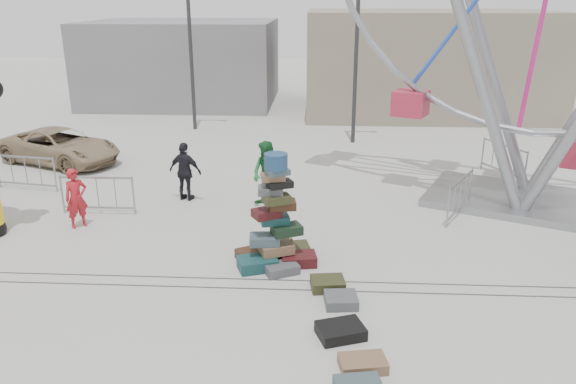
# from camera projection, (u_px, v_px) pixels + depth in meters

# --- Properties ---
(ground) EXTENTS (90.00, 90.00, 0.00)m
(ground) POSITION_uv_depth(u_px,v_px,m) (235.00, 303.00, 11.05)
(ground) COLOR #9E9E99
(ground) RESTS_ON ground
(track_line_near) EXTENTS (40.00, 0.04, 0.01)m
(track_line_near) POSITION_uv_depth(u_px,v_px,m) (239.00, 288.00, 11.61)
(track_line_near) COLOR #47443F
(track_line_near) RESTS_ON ground
(track_line_far) EXTENTS (40.00, 0.04, 0.01)m
(track_line_far) POSITION_uv_depth(u_px,v_px,m) (242.00, 279.00, 11.99)
(track_line_far) COLOR #47443F
(track_line_far) RESTS_ON ground
(building_right) EXTENTS (12.00, 8.00, 5.00)m
(building_right) POSITION_uv_depth(u_px,v_px,m) (426.00, 62.00, 28.69)
(building_right) COLOR gray
(building_right) RESTS_ON ground
(building_left) EXTENTS (10.00, 8.00, 4.40)m
(building_left) POSITION_uv_depth(u_px,v_px,m) (184.00, 62.00, 31.35)
(building_left) COLOR gray
(building_left) RESTS_ON ground
(lamp_post_right) EXTENTS (1.41, 0.25, 8.00)m
(lamp_post_right) POSITION_uv_depth(u_px,v_px,m) (360.00, 29.00, 21.64)
(lamp_post_right) COLOR #2D2D30
(lamp_post_right) RESTS_ON ground
(lamp_post_left) EXTENTS (1.41, 0.25, 8.00)m
(lamp_post_left) POSITION_uv_depth(u_px,v_px,m) (192.00, 26.00, 23.89)
(lamp_post_left) COLOR #2D2D30
(lamp_post_left) RESTS_ON ground
(suitcase_tower) EXTENTS (1.93, 1.67, 2.58)m
(suitcase_tower) POSITION_uv_depth(u_px,v_px,m) (275.00, 233.00, 12.49)
(suitcase_tower) COLOR #174346
(suitcase_tower) RESTS_ON ground
(steamer_trunk) EXTENTS (0.96, 0.75, 0.39)m
(steamer_trunk) POSITION_uv_depth(u_px,v_px,m) (272.00, 244.00, 13.19)
(steamer_trunk) COLOR silver
(steamer_trunk) RESTS_ON ground
(row_case_0) EXTENTS (0.75, 0.62, 0.23)m
(row_case_0) POSITION_uv_depth(u_px,v_px,m) (328.00, 284.00, 11.56)
(row_case_0) COLOR #34381C
(row_case_0) RESTS_ON ground
(row_case_1) EXTENTS (0.69, 0.63, 0.21)m
(row_case_1) POSITION_uv_depth(u_px,v_px,m) (341.00, 300.00, 10.97)
(row_case_1) COLOR #515458
(row_case_1) RESTS_ON ground
(row_case_2) EXTENTS (0.96, 0.84, 0.22)m
(row_case_2) POSITION_uv_depth(u_px,v_px,m) (341.00, 331.00, 9.96)
(row_case_2) COLOR black
(row_case_2) RESTS_ON ground
(row_case_3) EXTENTS (0.83, 0.61, 0.19)m
(row_case_3) POSITION_uv_depth(u_px,v_px,m) (363.00, 364.00, 9.10)
(row_case_3) COLOR brown
(row_case_3) RESTS_ON ground
(barricade_dummy_b) EXTENTS (1.99, 0.42, 1.10)m
(barricade_dummy_b) POSITION_uv_depth(u_px,v_px,m) (26.00, 173.00, 17.33)
(barricade_dummy_b) COLOR gray
(barricade_dummy_b) RESTS_ON ground
(barricade_dummy_c) EXTENTS (2.00, 0.11, 1.10)m
(barricade_dummy_c) POSITION_uv_depth(u_px,v_px,m) (98.00, 195.00, 15.40)
(barricade_dummy_c) COLOR gray
(barricade_dummy_c) RESTS_ON ground
(barricade_wheel_front) EXTENTS (1.08, 1.78, 1.10)m
(barricade_wheel_front) POSITION_uv_depth(u_px,v_px,m) (460.00, 197.00, 15.26)
(barricade_wheel_front) COLOR gray
(barricade_wheel_front) RESTS_ON ground
(barricade_wheel_back) EXTENTS (0.95, 1.85, 1.10)m
(barricade_wheel_back) POSITION_uv_depth(u_px,v_px,m) (503.00, 160.00, 18.65)
(barricade_wheel_back) COLOR gray
(barricade_wheel_back) RESTS_ON ground
(pedestrian_red) EXTENTS (0.68, 0.66, 1.57)m
(pedestrian_red) POSITION_uv_depth(u_px,v_px,m) (76.00, 198.00, 14.46)
(pedestrian_red) COLOR #AA1820
(pedestrian_red) RESTS_ON ground
(pedestrian_green) EXTENTS (1.18, 1.14, 1.91)m
(pedestrian_green) POSITION_uv_depth(u_px,v_px,m) (267.00, 175.00, 15.78)
(pedestrian_green) COLOR #175D28
(pedestrian_green) RESTS_ON ground
(pedestrian_black) EXTENTS (1.10, 0.69, 1.74)m
(pedestrian_black) POSITION_uv_depth(u_px,v_px,m) (185.00, 172.00, 16.36)
(pedestrian_black) COLOR black
(pedestrian_black) RESTS_ON ground
(parked_suv) EXTENTS (4.91, 3.60, 1.24)m
(parked_suv) POSITION_uv_depth(u_px,v_px,m) (60.00, 146.00, 20.06)
(parked_suv) COLOR #988162
(parked_suv) RESTS_ON ground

